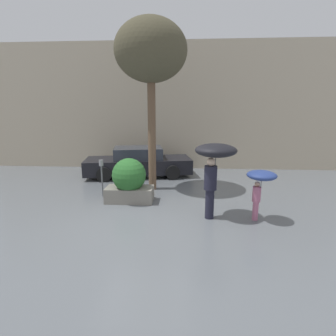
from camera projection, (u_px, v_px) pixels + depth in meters
ground_plane at (143, 219)px, 7.03m from camera, size 40.00×40.00×0.00m
building_facade at (163, 107)px, 12.72m from camera, size 18.00×0.30×6.00m
planter_box at (129, 181)px, 8.23m from camera, size 1.49×1.06×1.39m
person_adult at (215, 159)px, 6.79m from camera, size 1.09×1.09×2.01m
person_child at (261, 180)px, 6.67m from camera, size 0.75×0.75×1.35m
parked_car_near at (138, 163)px, 11.54m from camera, size 4.79×2.52×1.27m
street_tree at (151, 53)px, 8.70m from camera, size 2.44×2.44×5.82m
parking_meter at (102, 170)px, 8.66m from camera, size 0.14×0.14×1.26m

